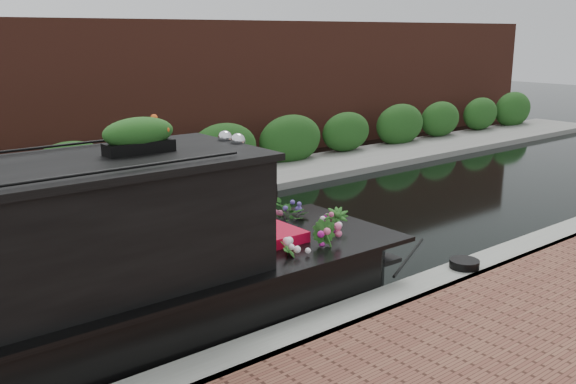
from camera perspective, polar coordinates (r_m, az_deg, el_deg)
ground at (r=10.54m, az=-9.29°, el=-6.58°), size 80.00×80.00×0.00m
near_bank_coping at (r=8.08m, az=2.94°, el=-13.08°), size 40.00×0.60×0.50m
far_bank_path at (r=14.17m, az=-17.90°, el=-1.69°), size 40.00×2.40×0.34m
far_hedge at (r=14.99m, az=-19.18°, el=-0.95°), size 40.00×1.10×2.80m
far_brick_wall at (r=16.93m, az=-21.69°, el=0.50°), size 40.00×1.00×8.00m
rope_fender at (r=10.46m, az=6.61°, el=-5.58°), size 0.36×0.43×0.36m
coiled_mooring_rope at (r=10.00m, az=15.40°, el=-6.17°), size 0.44×0.44×0.12m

